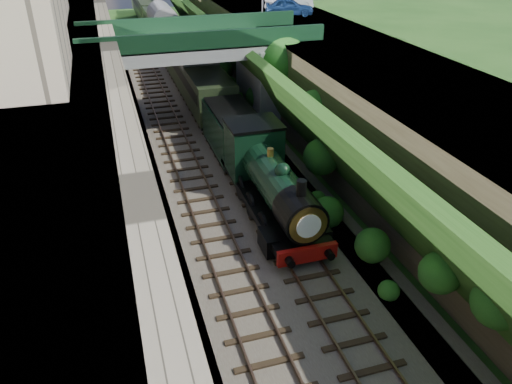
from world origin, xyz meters
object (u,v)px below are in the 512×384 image
road_bridge (206,69)px  car_blue (289,7)px  tender (233,134)px  car_silver (290,3)px  locomotive (271,183)px  tree (284,65)px

road_bridge → car_blue: size_ratio=3.97×
road_bridge → tender: 6.92m
car_blue → car_silver: (0.76, 1.98, 0.03)m
locomotive → tender: 7.37m
locomotive → tender: (-0.00, 7.36, -0.27)m
tree → car_blue: bearing=68.0°
car_blue → car_silver: size_ratio=0.92×
car_silver → tender: (-9.17, -15.07, -5.35)m
tree → car_silver: (4.46, 11.14, 2.32)m
road_bridge → locomotive: size_ratio=1.56×
road_bridge → car_silver: car_silver is taller
tree → tender: tree is taller
tree → locomotive: size_ratio=0.65×
road_bridge → tender: bearing=-87.7°
car_silver → tender: size_ratio=0.73×
road_bridge → locomotive: road_bridge is taller
car_silver → tender: car_silver is taller
tree → locomotive: tree is taller
car_silver → locomotive: 24.76m
tree → tender: (-4.71, -3.93, -3.03)m
car_silver → tender: bearing=130.2°
road_bridge → car_blue: (8.67, 6.63, 2.86)m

